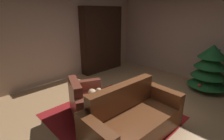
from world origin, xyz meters
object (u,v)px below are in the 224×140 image
Objects in this scene: bottle_on_table at (114,99)px; couch_red at (133,120)px; armchair_red at (89,104)px; bookshelf_unit at (104,41)px; decorated_tree at (210,68)px; coffee_table at (118,100)px; book_stack_on_table at (120,97)px.

couch_red is at bearing -0.10° from bottle_on_table.
bottle_on_table is at bearing 22.98° from armchair_red.
couch_red reaches higher than armchair_red.
couch_red is 0.51m from bottle_on_table.
bookshelf_unit is 3.77m from couch_red.
coffee_table is at bearing -106.50° from decorated_tree.
bottle_on_table is at bearing -104.01° from decorated_tree.
coffee_table is 0.55× the size of decorated_tree.
couch_red is 0.57m from coffee_table.
couch_red is (3.05, -2.08, -0.77)m from bookshelf_unit.
decorated_tree reaches higher than book_stack_on_table.
book_stack_on_table is (-0.49, 0.19, 0.20)m from couch_red.
couch_red is at bearing -18.28° from coffee_table.
armchair_red is 4.84× the size of bottle_on_table.
armchair_red is 1.68× the size of coffee_table.
decorated_tree is at bearing 74.29° from book_stack_on_table.
bookshelf_unit reaches higher than decorated_tree.
couch_red is 7.59× the size of bottle_on_table.
bottle_on_table is at bearing 179.90° from couch_red.
bottle_on_table is (0.08, -0.18, 0.14)m from coffee_table.
bookshelf_unit is at bearing 145.77° from couch_red.
armchair_red is at bearing -167.26° from couch_red.
coffee_table is 0.24m from bottle_on_table.
decorated_tree is (0.27, 2.90, 0.34)m from couch_red.
couch_red is 2.94m from decorated_tree.
book_stack_on_table is at bearing -36.44° from bookshelf_unit.
armchair_red reaches higher than bottle_on_table.
armchair_red is 5.21× the size of book_stack_on_table.
coffee_table is 3.10× the size of book_stack_on_table.
book_stack_on_table is 2.82m from decorated_tree.
bookshelf_unit is 3.19m from armchair_red.
bottle_on_table is 0.19× the size of decorated_tree.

